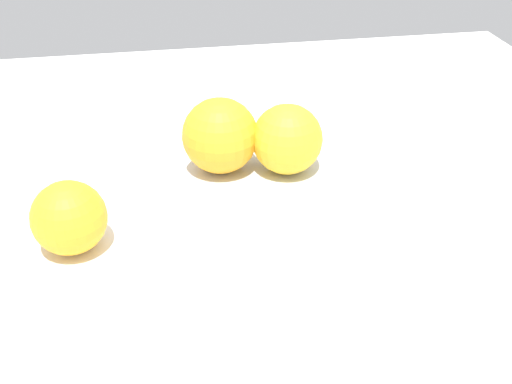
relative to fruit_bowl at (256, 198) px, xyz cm
name	(u,v)px	position (x,y,z in cm)	size (l,w,h in cm)	color
ground_plane	(256,227)	(0.00, 0.00, -3.76)	(110.00, 110.00, 2.00)	white
fruit_bowl	(256,198)	(0.00, 0.00, 0.00)	(14.54, 14.54, 5.76)	silver
orange_in_bowl_0	(288,140)	(0.19, 3.14, 6.53)	(7.05, 7.05, 7.05)	yellow
orange_in_bowl_1	(220,136)	(-1.38, -3.37, 6.80)	(7.59, 7.59, 7.59)	#F9A823
orange_loose_0	(69,218)	(1.80, -18.58, 0.91)	(7.32, 7.32, 7.32)	#F9A823
side_plate	(178,370)	(19.52, -9.59, -2.36)	(16.12, 16.12, 0.80)	silver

